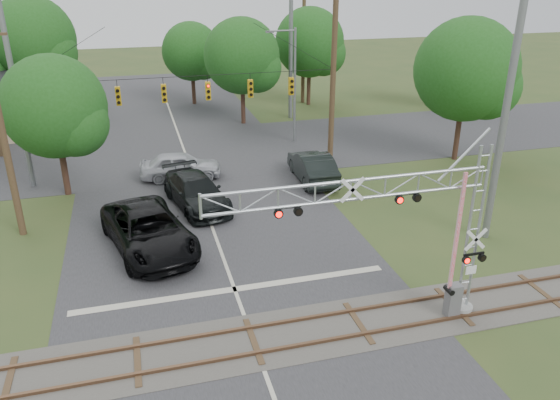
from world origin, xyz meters
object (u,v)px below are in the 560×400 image
object	(u,v)px
car_dark	(196,192)
streetlight	(293,80)
crossing_gantry	(400,224)
pickup_black	(149,230)
traffic_signal_span	(201,83)
sedan_silver	(181,165)

from	to	relation	value
car_dark	streetlight	xyz separation A→B (m)	(8.45, 10.01, 3.76)
crossing_gantry	pickup_black	distance (m)	12.19
traffic_signal_span	sedan_silver	bearing A→B (deg)	-147.02
pickup_black	car_dark	xyz separation A→B (m)	(2.75, 4.37, -0.10)
car_dark	sedan_silver	xyz separation A→B (m)	(-0.38, 4.54, -0.02)
pickup_black	streetlight	bearing A→B (deg)	38.47
traffic_signal_span	pickup_black	world-z (taller)	traffic_signal_span
sedan_silver	streetlight	world-z (taller)	streetlight
crossing_gantry	sedan_silver	bearing A→B (deg)	108.86
pickup_black	car_dark	size ratio (longest dim) A/B	1.17
car_dark	sedan_silver	bearing A→B (deg)	82.34
traffic_signal_span	streetlight	size ratio (longest dim) A/B	2.34
pickup_black	streetlight	world-z (taller)	streetlight
crossing_gantry	car_dark	distance (m)	14.27
crossing_gantry	streetlight	size ratio (longest dim) A/B	1.24
traffic_signal_span	sedan_silver	distance (m)	5.19
traffic_signal_span	car_dark	size ratio (longest dim) A/B	3.27
crossing_gantry	car_dark	bearing A→B (deg)	113.46
pickup_black	car_dark	world-z (taller)	pickup_black
pickup_black	streetlight	distance (m)	18.59
traffic_signal_span	pickup_black	distance (m)	11.75
traffic_signal_span	pickup_black	size ratio (longest dim) A/B	2.79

